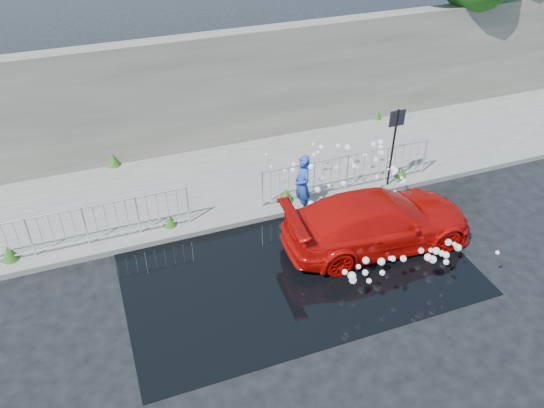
# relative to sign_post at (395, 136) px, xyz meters

# --- Properties ---
(ground) EXTENTS (90.00, 90.00, 0.00)m
(ground) POSITION_rel_sign_post_xyz_m (-4.20, -3.10, -1.72)
(ground) COLOR black
(ground) RESTS_ON ground
(pavement) EXTENTS (30.00, 4.00, 0.15)m
(pavement) POSITION_rel_sign_post_xyz_m (-4.20, 1.90, -1.65)
(pavement) COLOR #5A5B56
(pavement) RESTS_ON ground
(curb) EXTENTS (30.00, 0.25, 0.16)m
(curb) POSITION_rel_sign_post_xyz_m (-4.20, -0.10, -1.64)
(curb) COLOR #5A5B56
(curb) RESTS_ON ground
(retaining_wall) EXTENTS (30.00, 0.60, 3.50)m
(retaining_wall) POSITION_rel_sign_post_xyz_m (-4.20, 4.10, 0.18)
(retaining_wall) COLOR #545047
(retaining_wall) RESTS_ON pavement
(puddle) EXTENTS (8.00, 5.00, 0.01)m
(puddle) POSITION_rel_sign_post_xyz_m (-3.70, -2.10, -1.72)
(puddle) COLOR black
(puddle) RESTS_ON ground
(sign_post) EXTENTS (0.45, 0.06, 2.50)m
(sign_post) POSITION_rel_sign_post_xyz_m (0.00, 0.00, 0.00)
(sign_post) COLOR black
(sign_post) RESTS_ON ground
(railing_left) EXTENTS (5.05, 0.05, 1.10)m
(railing_left) POSITION_rel_sign_post_xyz_m (-8.20, 0.25, -0.99)
(railing_left) COLOR silver
(railing_left) RESTS_ON pavement
(railing_right) EXTENTS (5.05, 0.05, 1.10)m
(railing_right) POSITION_rel_sign_post_xyz_m (-1.20, 0.25, -0.99)
(railing_right) COLOR silver
(railing_right) RESTS_ON pavement
(weeds) EXTENTS (12.17, 3.93, 0.40)m
(weeds) POSITION_rel_sign_post_xyz_m (-4.70, 1.40, -1.39)
(weeds) COLOR #174512
(weeds) RESTS_ON pavement
(water_spray) EXTENTS (3.62, 5.63, 1.05)m
(water_spray) POSITION_rel_sign_post_xyz_m (-1.35, -1.46, -1.02)
(water_spray) COLOR white
(water_spray) RESTS_ON ground
(red_car) EXTENTS (4.81, 2.17, 1.37)m
(red_car) POSITION_rel_sign_post_xyz_m (-1.49, -2.00, -1.04)
(red_car) COLOR #B40A07
(red_car) RESTS_ON ground
(person) EXTENTS (0.42, 0.62, 1.68)m
(person) POSITION_rel_sign_post_xyz_m (-2.70, -0.10, -0.88)
(person) COLOR #2142A7
(person) RESTS_ON ground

